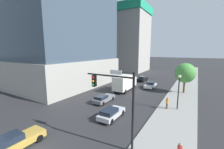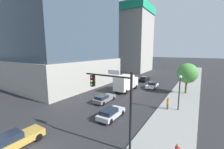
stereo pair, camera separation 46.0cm
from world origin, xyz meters
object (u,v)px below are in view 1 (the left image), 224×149
(traffic_light_pole, at_px, (116,95))
(pedestrian_orange_shirt, at_px, (167,103))
(construction_building, at_px, (131,36))
(street_tree, at_px, (185,73))
(car_silver, at_px, (111,113))
(street_lamp, at_px, (179,87))
(box_truck, at_px, (125,82))
(car_gold, at_px, (16,141))
(car_gray, at_px, (103,98))
(car_white, at_px, (151,85))
(car_black, at_px, (142,79))

(traffic_light_pole, xyz_separation_m, pedestrian_orange_shirt, (2.49, 10.82, -3.73))
(construction_building, xyz_separation_m, street_tree, (22.75, -26.21, -10.44))
(street_tree, distance_m, car_silver, 18.58)
(street_lamp, xyz_separation_m, box_truck, (-11.05, 5.45, -1.65))
(car_gold, relative_size, pedestrian_orange_shirt, 2.60)
(street_tree, bearing_deg, pedestrian_orange_shirt, -97.69)
(car_silver, height_order, box_truck, box_truck)
(street_lamp, height_order, box_truck, street_lamp)
(car_silver, relative_size, car_gold, 0.97)
(pedestrian_orange_shirt, bearing_deg, car_gold, -121.85)
(car_gray, distance_m, box_truck, 8.20)
(car_gold, distance_m, box_truck, 21.72)
(car_gold, xyz_separation_m, car_gray, (0.00, 13.58, -0.09))
(traffic_light_pole, distance_m, car_gold, 9.57)
(street_lamp, distance_m, car_gold, 19.84)
(construction_building, bearing_deg, pedestrian_orange_shirt, -59.73)
(car_gold, bearing_deg, pedestrian_orange_shirt, 58.15)
(street_lamp, bearing_deg, car_white, 122.71)
(car_black, distance_m, pedestrian_orange_shirt, 20.30)
(street_tree, height_order, car_gray, street_tree)
(construction_building, bearing_deg, car_gold, -77.45)
(street_lamp, xyz_separation_m, car_white, (-6.92, 10.78, -2.79))
(car_white, relative_size, box_truck, 0.61)
(car_gold, height_order, pedestrian_orange_shirt, pedestrian_orange_shirt)
(car_black, xyz_separation_m, car_gray, (0.00, -19.90, -0.07))
(street_lamp, xyz_separation_m, car_silver, (-6.92, -7.07, -2.80))
(street_lamp, bearing_deg, traffic_light_pole, -108.49)
(construction_building, bearing_deg, street_lamp, -57.80)
(construction_building, xyz_separation_m, car_gray, (11.63, -38.66, -13.95))
(construction_building, height_order, traffic_light_pole, construction_building)
(car_gold, relative_size, car_gray, 0.99)
(street_tree, bearing_deg, car_white, 171.97)
(box_truck, height_order, pedestrian_orange_shirt, box_truck)
(traffic_light_pole, bearing_deg, car_black, 104.17)
(street_tree, bearing_deg, car_gold, -113.14)
(street_lamp, xyz_separation_m, street_tree, (0.08, 9.79, 0.67))
(street_lamp, relative_size, pedestrian_orange_shirt, 2.98)
(street_lamp, distance_m, car_gray, 11.71)
(pedestrian_orange_shirt, bearing_deg, car_silver, -130.82)
(car_silver, bearing_deg, construction_building, 110.09)
(car_silver, distance_m, car_gray, 6.04)
(street_lamp, height_order, car_white, street_lamp)
(street_lamp, bearing_deg, car_black, 122.66)
(construction_building, distance_m, car_silver, 47.92)
(construction_building, bearing_deg, street_tree, -49.04)
(traffic_light_pole, height_order, box_truck, traffic_light_pole)
(car_gray, bearing_deg, car_white, 72.94)
(car_black, xyz_separation_m, pedestrian_orange_shirt, (9.73, -17.82, 0.29))
(car_silver, distance_m, pedestrian_orange_shirt, 8.57)
(car_gold, xyz_separation_m, pedestrian_orange_shirt, (9.73, 15.66, 0.26))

